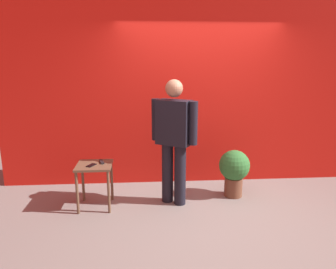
# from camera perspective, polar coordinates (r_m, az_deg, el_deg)

# --- Properties ---
(ground_plane) EXTENTS (12.00, 12.00, 0.00)m
(ground_plane) POSITION_cam_1_polar(r_m,az_deg,el_deg) (4.22, 8.03, -14.45)
(ground_plane) COLOR gray
(back_wall_red) EXTENTS (6.15, 0.12, 3.11)m
(back_wall_red) POSITION_cam_1_polar(r_m,az_deg,el_deg) (5.07, 5.42, 8.65)
(back_wall_red) COLOR red
(back_wall_red) RESTS_ON ground_plane
(standing_person) EXTENTS (0.62, 0.45, 1.70)m
(standing_person) POSITION_cam_1_polar(r_m,az_deg,el_deg) (4.28, 1.06, -0.27)
(standing_person) COLOR black
(standing_person) RESTS_ON ground_plane
(side_table) EXTENTS (0.46, 0.46, 0.60)m
(side_table) POSITION_cam_1_polar(r_m,az_deg,el_deg) (4.40, -12.90, -6.55)
(side_table) COLOR brown
(side_table) RESTS_ON ground_plane
(cell_phone) EXTENTS (0.13, 0.16, 0.01)m
(cell_phone) POSITION_cam_1_polar(r_m,az_deg,el_deg) (4.32, -13.46, -5.33)
(cell_phone) COLOR black
(cell_phone) RESTS_ON side_table
(tv_remote) EXTENTS (0.09, 0.18, 0.02)m
(tv_remote) POSITION_cam_1_polar(r_m,az_deg,el_deg) (4.42, -11.67, -4.76)
(tv_remote) COLOR black
(tv_remote) RESTS_ON side_table
(potted_plant) EXTENTS (0.44, 0.44, 0.69)m
(potted_plant) POSITION_cam_1_polar(r_m,az_deg,el_deg) (4.75, 11.66, -6.06)
(potted_plant) COLOR brown
(potted_plant) RESTS_ON ground_plane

